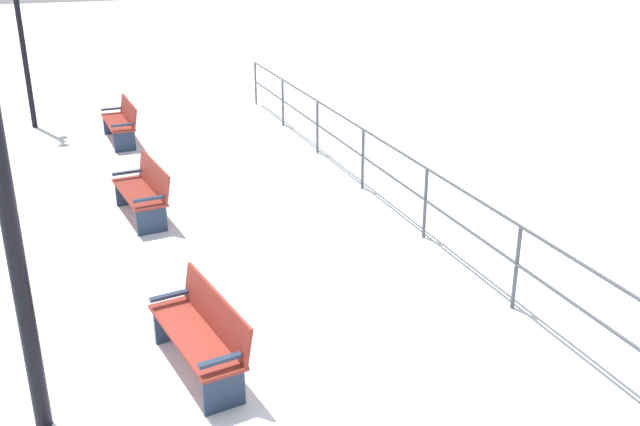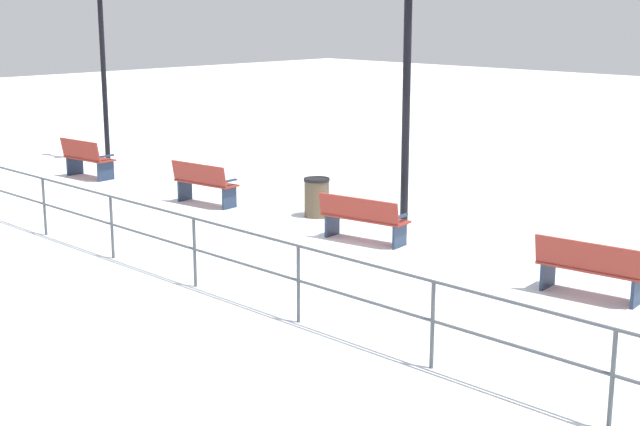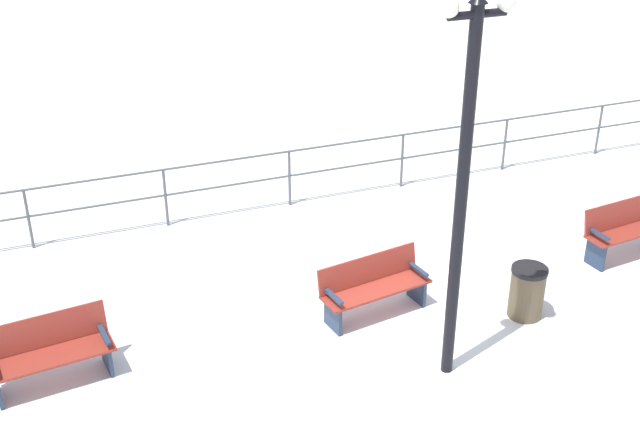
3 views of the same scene
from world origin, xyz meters
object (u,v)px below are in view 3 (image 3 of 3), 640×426
(bench_third, at_px, (374,286))
(bench_fourth, at_px, (626,229))
(bench_second, at_px, (49,352))
(trash_bin, at_px, (527,292))
(lamppost_middle, at_px, (464,164))

(bench_third, height_order, bench_fourth, bench_fourth)
(bench_second, height_order, bench_third, bench_second)
(trash_bin, bearing_deg, bench_second, -97.70)
(bench_fourth, bearing_deg, trash_bin, -75.85)
(bench_fourth, height_order, trash_bin, bench_fourth)
(lamppost_middle, bearing_deg, bench_second, -108.37)
(bench_second, relative_size, lamppost_middle, 0.33)
(lamppost_middle, height_order, trash_bin, lamppost_middle)
(bench_third, distance_m, lamppost_middle, 2.96)
(bench_fourth, bearing_deg, bench_third, -95.49)
(bench_second, bearing_deg, trash_bin, 75.60)
(bench_second, bearing_deg, lamppost_middle, 64.93)
(bench_third, distance_m, trash_bin, 2.19)
(bench_fourth, distance_m, trash_bin, 2.63)
(bench_third, relative_size, trash_bin, 2.17)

